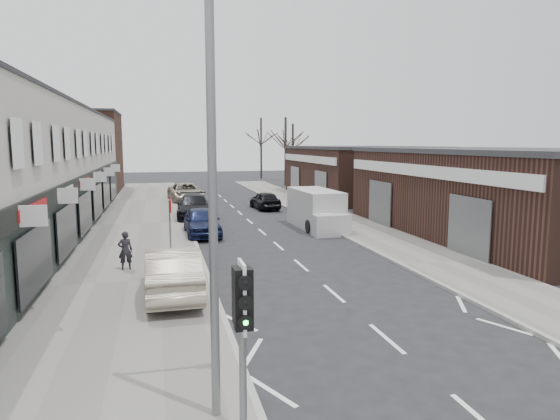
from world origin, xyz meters
TOP-DOWN VIEW (x-y plane):
  - ground at (0.00, 0.00)m, footprint 160.00×160.00m
  - pavement_left at (-6.75, 22.00)m, footprint 5.50×64.00m
  - pavement_right at (5.75, 22.00)m, footprint 3.50×64.00m
  - shop_terrace_left at (-13.50, 19.50)m, footprint 8.00×41.00m
  - brick_block_far at (-13.50, 45.00)m, footprint 8.00×10.00m
  - right_unit_near at (12.50, 14.00)m, footprint 10.00×18.00m
  - right_unit_far at (12.50, 34.00)m, footprint 10.00×16.00m
  - tree_far_a at (9.00, 48.00)m, footprint 3.60×3.60m
  - tree_far_b at (11.50, 54.00)m, footprint 3.60×3.60m
  - tree_far_c at (8.50, 60.00)m, footprint 3.60×3.60m
  - traffic_light at (-4.40, -2.02)m, footprint 0.28×0.60m
  - street_lamp at (-4.53, -0.80)m, footprint 2.23×0.22m
  - warning_sign at (-5.16, 12.00)m, footprint 0.12×0.80m
  - white_van at (3.40, 18.53)m, footprint 2.20×5.88m
  - sedan_on_pavement at (-5.25, 6.67)m, footprint 1.74×4.83m
  - pedestrian at (-6.95, 10.51)m, footprint 0.59×0.42m
  - parked_car_left_a at (-3.40, 17.70)m, footprint 1.89×4.53m
  - parked_car_left_b at (-3.40, 24.17)m, footprint 2.49×5.55m
  - parked_car_left_c at (-3.40, 34.15)m, footprint 3.15×5.91m
  - parked_car_right_a at (3.50, 17.70)m, footprint 1.87×4.35m
  - parked_car_right_b at (2.20, 27.62)m, footprint 1.92×4.15m

SIDE VIEW (x-z plane):
  - ground at x=0.00m, z-range 0.00..0.00m
  - tree_far_a at x=9.00m, z-range -4.00..4.00m
  - tree_far_b at x=11.50m, z-range -3.75..3.75m
  - tree_far_c at x=8.50m, z-range -4.25..4.25m
  - pavement_left at x=-6.75m, z-range 0.00..0.12m
  - pavement_right at x=5.75m, z-range 0.00..0.12m
  - parked_car_right_b at x=2.20m, z-range 0.00..1.37m
  - parked_car_right_a at x=3.50m, z-range 0.00..1.39m
  - parked_car_left_a at x=-3.40m, z-range 0.00..1.53m
  - parked_car_left_b at x=-3.40m, z-range 0.00..1.58m
  - parked_car_left_c at x=-3.40m, z-range 0.00..1.58m
  - pedestrian at x=-6.95m, z-range 0.12..1.63m
  - sedan_on_pavement at x=-5.25m, z-range 0.12..1.70m
  - white_van at x=3.40m, z-range -0.06..2.21m
  - warning_sign at x=-5.16m, z-range 0.85..3.55m
  - right_unit_near at x=12.50m, z-range 0.00..4.50m
  - right_unit_far at x=12.50m, z-range 0.00..4.50m
  - traffic_light at x=-4.40m, z-range 0.86..3.96m
  - shop_terrace_left at x=-13.50m, z-range 0.00..7.10m
  - brick_block_far at x=-13.50m, z-range 0.00..8.00m
  - street_lamp at x=-4.53m, z-range 0.62..8.62m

